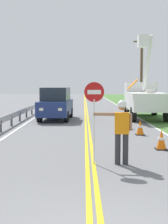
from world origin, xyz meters
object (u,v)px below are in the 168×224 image
(flagger_worker, at_px, (123,128))
(utility_bucket_truck, at_px, (145,97))
(oncoming_suv_nearest, at_px, (57,104))
(traffic_cone_mid, at_px, (141,128))
(stop_sign_paddle, at_px, (95,104))
(utility_pole_mid, at_px, (143,70))
(traffic_cone_lead, at_px, (163,140))
(traffic_cone_tail, at_px, (129,122))

(flagger_worker, height_order, utility_bucket_truck, utility_bucket_truck)
(oncoming_suv_nearest, height_order, traffic_cone_mid, oncoming_suv_nearest)
(flagger_worker, xyz_separation_m, traffic_cone_mid, (1.49, 5.38, -0.71))
(stop_sign_paddle, bearing_deg, utility_pole_mid, 76.93)
(oncoming_suv_nearest, relative_size, utility_pole_mid, 0.62)
(flagger_worker, height_order, oncoming_suv_nearest, oncoming_suv_nearest)
(flagger_worker, xyz_separation_m, utility_pole_mid, (5.15, 25.55, 2.89))
(utility_pole_mid, height_order, traffic_cone_lead, utility_pole_mid)
(traffic_cone_lead, bearing_deg, stop_sign_paddle, -139.67)
(traffic_cone_mid, relative_size, traffic_cone_tail, 1.00)
(stop_sign_paddle, xyz_separation_m, traffic_cone_mid, (2.26, 5.32, -1.37))
(stop_sign_paddle, height_order, oncoming_suv_nearest, stop_sign_paddle)
(traffic_cone_mid, bearing_deg, utility_bucket_truck, 78.14)
(oncoming_suv_nearest, distance_m, traffic_cone_tail, 6.02)
(stop_sign_paddle, bearing_deg, traffic_cone_mid, 67.02)
(utility_bucket_truck, distance_m, traffic_cone_mid, 7.99)
(utility_bucket_truck, xyz_separation_m, oncoming_suv_nearest, (-6.00, -1.36, -0.36))
(flagger_worker, xyz_separation_m, traffic_cone_lead, (1.65, 2.11, -0.71))
(utility_bucket_truck, bearing_deg, traffic_cone_tail, -108.35)
(oncoming_suv_nearest, distance_m, utility_pole_mid, 16.21)
(traffic_cone_lead, relative_size, traffic_cone_tail, 1.00)
(traffic_cone_mid, xyz_separation_m, traffic_cone_tail, (-0.26, 2.05, 0.00))
(stop_sign_paddle, bearing_deg, utility_bucket_truck, 73.45)
(traffic_cone_mid, bearing_deg, traffic_cone_lead, -87.16)
(utility_pole_mid, xyz_separation_m, traffic_cone_lead, (-3.50, -23.44, -3.60))
(traffic_cone_tail, bearing_deg, utility_bucket_truck, 71.65)
(stop_sign_paddle, distance_m, traffic_cone_lead, 3.46)
(stop_sign_paddle, height_order, utility_bucket_truck, utility_bucket_truck)
(utility_pole_mid, distance_m, traffic_cone_tail, 18.88)
(traffic_cone_lead, height_order, traffic_cone_mid, same)
(flagger_worker, relative_size, traffic_cone_lead, 2.61)
(utility_pole_mid, bearing_deg, flagger_worker, -101.40)
(utility_bucket_truck, xyz_separation_m, traffic_cone_mid, (-1.63, -7.75, -1.08))
(oncoming_suv_nearest, bearing_deg, utility_bucket_truck, 12.81)
(utility_pole_mid, bearing_deg, oncoming_suv_nearest, -120.24)
(traffic_cone_lead, distance_m, traffic_cone_mid, 3.27)
(traffic_cone_tail, bearing_deg, oncoming_suv_nearest, 133.45)
(utility_bucket_truck, relative_size, traffic_cone_tail, 9.84)
(traffic_cone_mid, distance_m, traffic_cone_tail, 2.07)
(flagger_worker, bearing_deg, traffic_cone_mid, 74.52)
(flagger_worker, distance_m, utility_bucket_truck, 13.50)
(traffic_cone_lead, bearing_deg, utility_pole_mid, 81.51)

